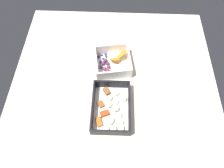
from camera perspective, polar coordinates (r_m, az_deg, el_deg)
The scene contains 4 objects.
table_surface at distance 80.39cm, azimuth 0.55°, elevation -0.22°, with size 80.00×80.00×2.00cm, color beige.
pasta_container at distance 73.10cm, azimuth -0.25°, elevation -6.94°, with size 19.18×13.60×5.05cm.
fruit_bowl at distance 82.42cm, azimuth 0.32°, elevation 5.98°, with size 15.52×15.64×5.66cm.
paper_cup_liner at distance 89.65cm, azimuth -0.12°, elevation 10.85°, with size 4.10×4.10×1.74cm, color white.
Camera 1 is at (-39.57, -0.80, 70.98)cm, focal length 32.64 mm.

